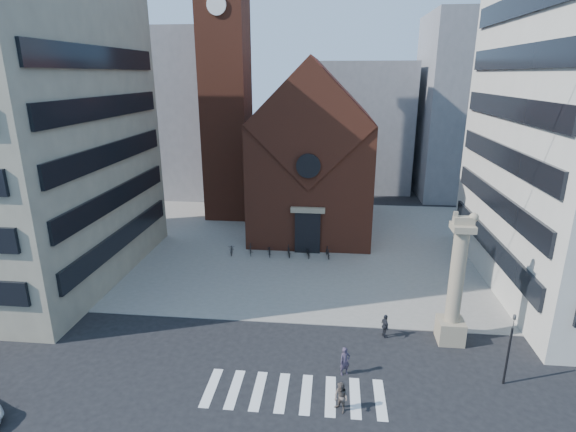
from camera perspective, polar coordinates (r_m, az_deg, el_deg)
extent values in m
plane|color=black|center=(28.33, 0.20, -17.70)|extent=(120.00, 120.00, 0.00)
cube|color=gray|center=(45.13, 2.63, -3.64)|extent=(46.00, 30.00, 0.05)
cube|color=brown|center=(49.16, 3.15, 5.41)|extent=(12.00, 16.00, 12.00)
cube|color=#5C231D|center=(48.65, 3.30, 12.43)|extent=(12.00, 15.40, 12.00)
cube|color=brown|center=(40.35, 2.70, 11.37)|extent=(11.76, 0.50, 11.76)
cylinder|color=black|center=(40.44, 2.60, 6.37)|extent=(2.20, 0.30, 2.20)
cube|color=black|center=(42.43, 2.50, -2.21)|extent=(2.40, 0.30, 4.00)
cube|color=gray|center=(41.66, 2.53, 0.75)|extent=(3.20, 0.40, 0.50)
cube|color=brown|center=(52.48, -7.91, 15.96)|extent=(5.00, 5.00, 30.00)
cylinder|color=white|center=(50.38, -9.09, 24.97)|extent=(2.00, 0.20, 2.00)
cube|color=gray|center=(67.05, -13.82, 12.53)|extent=(16.00, 14.00, 22.00)
cube|color=gray|center=(68.50, 9.20, 11.22)|extent=(14.00, 12.00, 18.00)
cube|color=gray|center=(68.06, 23.36, 12.54)|extent=(16.00, 14.00, 24.00)
cube|color=gray|center=(31.30, 19.89, -13.51)|extent=(1.60, 1.60, 1.50)
cylinder|color=gray|center=(29.60, 20.64, -7.25)|extent=(0.90, 0.90, 6.00)
cube|color=gray|center=(28.47, 21.33, -1.38)|extent=(1.30, 1.30, 0.40)
cube|color=gray|center=(28.35, 21.42, -0.62)|extent=(1.20, 0.50, 0.55)
sphere|color=gray|center=(28.43, 22.54, -0.17)|extent=(0.56, 0.56, 0.56)
cube|color=gray|center=(28.10, 20.53, 0.19)|extent=(0.25, 0.15, 0.35)
cylinder|color=black|center=(28.14, 26.12, -15.72)|extent=(0.12, 0.12, 3.50)
imported|color=black|center=(27.09, 26.74, -11.88)|extent=(0.13, 0.16, 0.80)
imported|color=#362D3F|center=(26.87, 7.24, -17.83)|extent=(0.74, 0.65, 1.71)
imported|color=#5E524B|center=(24.50, 6.75, -21.92)|extent=(1.02, 1.01, 1.66)
imported|color=#26272E|center=(30.52, 12.22, -13.50)|extent=(0.67, 1.03, 1.62)
imported|color=black|center=(43.00, -7.17, -4.19)|extent=(0.92, 1.80, 0.90)
imported|color=black|center=(42.62, -4.79, -4.24)|extent=(0.78, 1.72, 1.00)
imported|color=black|center=(42.35, -2.36, -4.41)|extent=(0.92, 1.80, 0.90)
imported|color=black|center=(42.13, 0.09, -4.45)|extent=(0.78, 1.72, 1.00)
imported|color=black|center=(42.01, 2.56, -4.61)|extent=(0.92, 1.80, 0.90)
imported|color=black|center=(41.94, 5.05, -4.63)|extent=(0.78, 1.72, 1.00)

